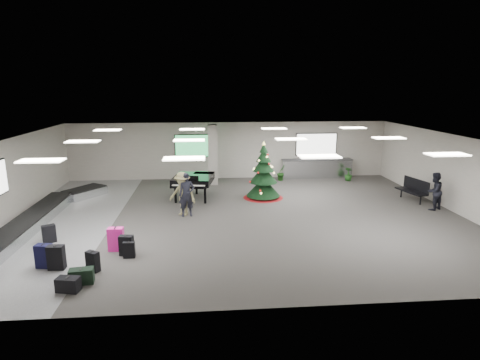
{
  "coord_description": "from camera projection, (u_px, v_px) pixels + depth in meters",
  "views": [
    {
      "loc": [
        -1.38,
        -15.53,
        5.19
      ],
      "look_at": [
        0.06,
        1.0,
        1.28
      ],
      "focal_mm": 30.0,
      "sensor_mm": 36.0,
      "label": 1
    }
  ],
  "objects": [
    {
      "name": "navy_suitcase",
      "position": [
        44.0,
        256.0,
        11.67
      ],
      "size": [
        0.5,
        0.34,
        0.73
      ],
      "rotation": [
        0.0,
        0.0,
        -0.18
      ],
      "color": "black",
      "rests_on": "ground"
    },
    {
      "name": "potted_plant_right",
      "position": [
        348.0,
        174.0,
        22.4
      ],
      "size": [
        0.6,
        0.6,
        0.76
      ],
      "primitive_type": "imported",
      "rotation": [
        0.0,
        0.0,
        2.46
      ],
      "color": "#123812",
      "rests_on": "ground"
    },
    {
      "name": "suitcase_7",
      "position": [
        129.0,
        250.0,
        12.37
      ],
      "size": [
        0.35,
        0.19,
        0.53
      ],
      "rotation": [
        0.0,
        0.0,
        0.0
      ],
      "color": "black",
      "rests_on": "ground"
    },
    {
      "name": "pink_suitcase",
      "position": [
        116.0,
        239.0,
        12.88
      ],
      "size": [
        0.5,
        0.3,
        0.78
      ],
      "rotation": [
        0.0,
        0.0,
        -0.04
      ],
      "color": "#FF21A0",
      "rests_on": "ground"
    },
    {
      "name": "traveler_bench",
      "position": [
        434.0,
        191.0,
        17.05
      ],
      "size": [
        0.99,
        0.91,
        1.63
      ],
      "primitive_type": "imported",
      "rotation": [
        0.0,
        0.0,
        3.6
      ],
      "color": "black",
      "rests_on": "ground"
    },
    {
      "name": "room_envelope",
      "position": [
        230.0,
        157.0,
        16.45
      ],
      "size": [
        18.02,
        14.02,
        3.21
      ],
      "color": "#BDB5AD",
      "rests_on": "ground"
    },
    {
      "name": "service_counter",
      "position": [
        317.0,
        168.0,
        23.11
      ],
      "size": [
        4.05,
        0.65,
        1.08
      ],
      "color": "silver",
      "rests_on": "ground"
    },
    {
      "name": "green_duffel",
      "position": [
        82.0,
        276.0,
        10.75
      ],
      "size": [
        0.66,
        0.39,
        0.44
      ],
      "rotation": [
        0.0,
        0.0,
        0.13
      ],
      "color": "black",
      "rests_on": "ground"
    },
    {
      "name": "potted_plant_left",
      "position": [
        281.0,
        172.0,
        22.45
      ],
      "size": [
        0.64,
        0.61,
        0.91
      ],
      "primitive_type": "imported",
      "rotation": [
        0.0,
        0.0,
        0.6
      ],
      "color": "#123812",
      "rests_on": "ground"
    },
    {
      "name": "black_duffel",
      "position": [
        68.0,
        284.0,
        10.35
      ],
      "size": [
        0.63,
        0.42,
        0.4
      ],
      "rotation": [
        0.0,
        0.0,
        -0.2
      ],
      "color": "black",
      "rests_on": "ground"
    },
    {
      "name": "grand_piano",
      "position": [
        193.0,
        180.0,
        18.69
      ],
      "size": [
        2.04,
        2.47,
        1.27
      ],
      "rotation": [
        0.0,
        0.0,
        -0.16
      ],
      "color": "black",
      "rests_on": "ground"
    },
    {
      "name": "traveler_b",
      "position": [
        183.0,
        194.0,
        16.32
      ],
      "size": [
        1.34,
        1.13,
        1.8
      ],
      "primitive_type": "imported",
      "rotation": [
        0.0,
        0.0,
        -0.48
      ],
      "color": "#877E53",
      "rests_on": "ground"
    },
    {
      "name": "suitcase_3",
      "position": [
        126.0,
        245.0,
        12.53
      ],
      "size": [
        0.46,
        0.3,
        0.66
      ],
      "rotation": [
        0.0,
        0.0,
        -0.17
      ],
      "color": "black",
      "rests_on": "ground"
    },
    {
      "name": "traveler_a",
      "position": [
        187.0,
        195.0,
        16.2
      ],
      "size": [
        0.72,
        0.53,
        1.79
      ],
      "primitive_type": "imported",
      "rotation": [
        0.0,
        0.0,
        0.17
      ],
      "color": "black",
      "rests_on": "ground"
    },
    {
      "name": "baggage_carousel",
      "position": [
        40.0,
        217.0,
        15.57
      ],
      "size": [
        2.28,
        9.71,
        0.43
      ],
      "color": "silver",
      "rests_on": "ground"
    },
    {
      "name": "suitcase_0",
      "position": [
        56.0,
        258.0,
        11.55
      ],
      "size": [
        0.48,
        0.28,
        0.74
      ],
      "rotation": [
        0.0,
        0.0,
        -0.05
      ],
      "color": "black",
      "rests_on": "ground"
    },
    {
      "name": "bench",
      "position": [
        414.0,
        189.0,
        18.42
      ],
      "size": [
        0.87,
        1.7,
        1.03
      ],
      "rotation": [
        0.0,
        0.0,
        0.21
      ],
      "color": "black",
      "rests_on": "ground"
    },
    {
      "name": "suitcase_1",
      "position": [
        93.0,
        261.0,
        11.45
      ],
      "size": [
        0.43,
        0.37,
        0.61
      ],
      "rotation": [
        0.0,
        0.0,
        -0.55
      ],
      "color": "black",
      "rests_on": "ground"
    },
    {
      "name": "suitcase_8",
      "position": [
        49.0,
        234.0,
        13.55
      ],
      "size": [
        0.48,
        0.42,
        0.64
      ],
      "rotation": [
        0.0,
        0.0,
        0.53
      ],
      "color": "black",
      "rests_on": "ground"
    },
    {
      "name": "christmas_tree",
      "position": [
        263.0,
        179.0,
        18.86
      ],
      "size": [
        1.9,
        1.9,
        2.71
      ],
      "color": "#690F09",
      "rests_on": "ground"
    },
    {
      "name": "ground",
      "position": [
        241.0,
        216.0,
        16.37
      ],
      "size": [
        18.0,
        18.0,
        0.0
      ],
      "primitive_type": "plane",
      "color": "#3A3734",
      "rests_on": "ground"
    }
  ]
}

